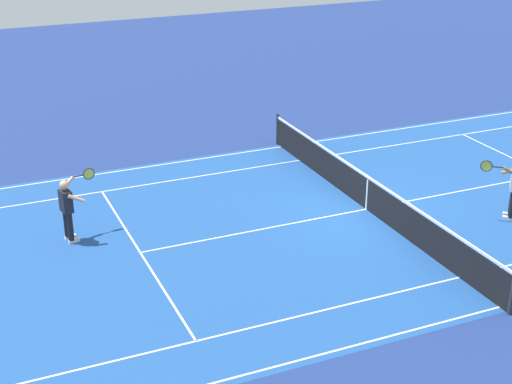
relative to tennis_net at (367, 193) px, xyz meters
The scene contains 5 objects.
ground_plane 0.49m from the tennis_net, ahead, with size 60.00×60.00×0.00m, color navy.
court_slab 0.49m from the tennis_net, ahead, with size 24.20×11.40×0.00m, color #1E4C93.
court_line_markings 0.49m from the tennis_net, ahead, with size 23.85×11.05×0.01m.
tennis_net is the anchor object (origin of this frame).
tennis_player_near 7.95m from the tennis_net, ahead, with size 1.02×0.83×1.70m.
Camera 1 is at (10.38, 16.28, 8.72)m, focal length 53.50 mm.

